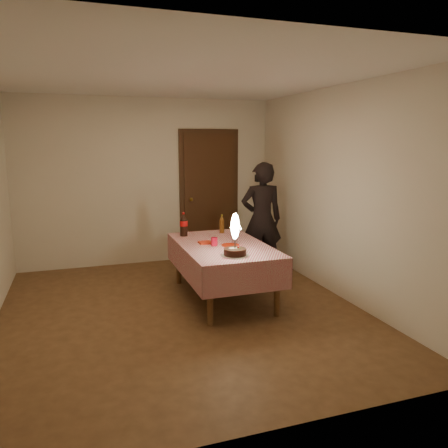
{
  "coord_description": "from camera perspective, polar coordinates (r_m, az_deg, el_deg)",
  "views": [
    {
      "loc": [
        -1.07,
        -4.65,
        1.93
      ],
      "look_at": [
        0.58,
        0.23,
        0.95
      ],
      "focal_mm": 35.0,
      "sensor_mm": 36.0,
      "label": 1
    }
  ],
  "objects": [
    {
      "name": "napkin_stack",
      "position": [
        5.39,
        -2.48,
        -2.44
      ],
      "size": [
        0.15,
        0.15,
        0.02
      ],
      "primitive_type": "cube",
      "color": "red",
      "rests_on": "dining_table"
    },
    {
      "name": "red_cup",
      "position": [
        5.26,
        -1.28,
        -2.32
      ],
      "size": [
        0.08,
        0.08,
        0.1
      ],
      "primitive_type": "cylinder",
      "color": "#AC0B23",
      "rests_on": "dining_table"
    },
    {
      "name": "room_shell",
      "position": [
        4.86,
        -5.59,
        7.46
      ],
      "size": [
        4.04,
        4.54,
        2.62
      ],
      "color": "beige",
      "rests_on": "ground"
    },
    {
      "name": "red_plate",
      "position": [
        5.28,
        0.84,
        -2.77
      ],
      "size": [
        0.22,
        0.22,
        0.01
      ],
      "primitive_type": "cylinder",
      "color": "red",
      "rests_on": "dining_table"
    },
    {
      "name": "ground",
      "position": [
        5.15,
        -5.43,
        -11.31
      ],
      "size": [
        4.0,
        4.5,
        0.01
      ],
      "primitive_type": "cube",
      "color": "brown",
      "rests_on": "ground"
    },
    {
      "name": "photographer",
      "position": [
        6.32,
        4.92,
        0.64
      ],
      "size": [
        0.66,
        0.49,
        1.64
      ],
      "color": "black",
      "rests_on": "ground"
    },
    {
      "name": "cola_bottle",
      "position": [
        5.8,
        -5.29,
        -0.08
      ],
      "size": [
        0.1,
        0.1,
        0.32
      ],
      "color": "black",
      "rests_on": "dining_table"
    },
    {
      "name": "dining_table",
      "position": [
        5.37,
        -0.17,
        -3.62
      ],
      "size": [
        1.02,
        1.72,
        0.69
      ],
      "color": "brown",
      "rests_on": "ground"
    },
    {
      "name": "clear_cup",
      "position": [
        5.38,
        1.44,
        -2.07
      ],
      "size": [
        0.07,
        0.07,
        0.09
      ],
      "primitive_type": "cylinder",
      "color": "white",
      "rests_on": "dining_table"
    },
    {
      "name": "amber_bottle_right",
      "position": [
        5.98,
        -0.28,
        -0.06
      ],
      "size": [
        0.06,
        0.06,
        0.25
      ],
      "color": "#5E3310",
      "rests_on": "dining_table"
    },
    {
      "name": "birthday_cake",
      "position": [
        4.79,
        1.45,
        -2.61
      ],
      "size": [
        0.31,
        0.31,
        0.47
      ],
      "color": "white",
      "rests_on": "dining_table"
    }
  ]
}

